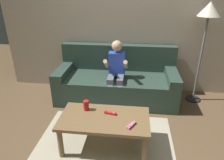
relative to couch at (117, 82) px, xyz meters
The scene contains 10 objects.
ground_plane 1.38m from the couch, 83.17° to the right, with size 8.77×8.77×0.00m, color brown.
wall_back 1.05m from the couch, 67.70° to the left, with size 4.38×0.05×2.50m, color #B2A38E.
couch is the anchor object (origin of this frame).
person_seated_on_couch 0.34m from the couch, 87.53° to the right, with size 0.35×0.43×1.02m.
coffee_table 1.20m from the couch, 91.27° to the right, with size 1.02×0.55×0.41m.
area_rug 1.23m from the couch, 91.27° to the right, with size 1.65×1.31×0.01m, color #BCB299.
game_remote_pink_near_edge 1.36m from the couch, 77.97° to the right, with size 0.10×0.14×0.03m.
game_remote_red_center 1.13m from the couch, 88.30° to the right, with size 0.14×0.07×0.03m.
soda_can 1.11m from the couch, 103.99° to the right, with size 0.07×0.07×0.12m, color red.
floor_lamp 1.67m from the couch, ahead, with size 0.32×0.32×1.56m.
Camera 1 is at (0.12, -1.77, 1.77)m, focal length 33.11 mm.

